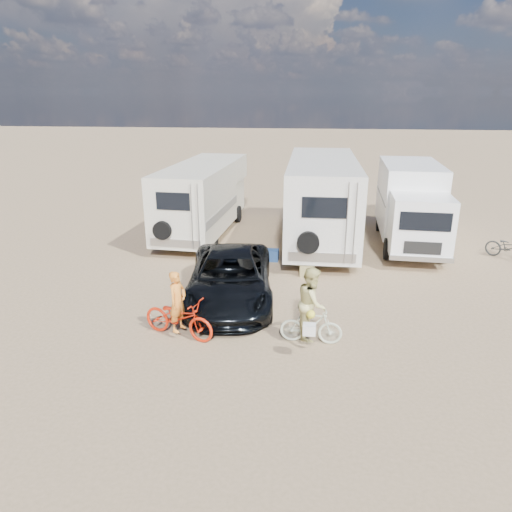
# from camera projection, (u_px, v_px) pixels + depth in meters

# --- Properties ---
(ground) EXTENTS (140.00, 140.00, 0.00)m
(ground) POSITION_uv_depth(u_px,v_px,m) (312.00, 320.00, 12.60)
(ground) COLOR #9C7F5D
(ground) RESTS_ON ground
(rv_main) EXTENTS (2.56, 7.83, 3.30)m
(rv_main) POSITION_uv_depth(u_px,v_px,m) (321.00, 202.00, 18.60)
(rv_main) COLOR silver
(rv_main) RESTS_ON ground
(rv_left) EXTENTS (2.69, 7.21, 2.94)m
(rv_left) POSITION_uv_depth(u_px,v_px,m) (203.00, 200.00, 19.85)
(rv_left) COLOR white
(rv_left) RESTS_ON ground
(box_truck) EXTENTS (2.48, 6.39, 3.08)m
(box_truck) POSITION_uv_depth(u_px,v_px,m) (411.00, 207.00, 18.28)
(box_truck) COLOR white
(box_truck) RESTS_ON ground
(dark_suv) EXTENTS (2.92, 5.31, 1.41)m
(dark_suv) POSITION_uv_depth(u_px,v_px,m) (230.00, 277.00, 13.60)
(dark_suv) COLOR black
(dark_suv) RESTS_ON ground
(bike_man) EXTENTS (2.05, 1.27, 1.02)m
(bike_man) POSITION_uv_depth(u_px,v_px,m) (179.00, 318.00, 11.61)
(bike_man) COLOR red
(bike_man) RESTS_ON ground
(bike_woman) EXTENTS (1.51, 0.50, 0.90)m
(bike_woman) POSITION_uv_depth(u_px,v_px,m) (311.00, 326.00, 11.33)
(bike_woman) COLOR beige
(bike_woman) RESTS_ON ground
(rider_man) EXTENTS (0.53, 0.65, 1.53)m
(rider_man) POSITION_uv_depth(u_px,v_px,m) (178.00, 308.00, 11.52)
(rider_man) COLOR orange
(rider_man) RESTS_ON ground
(rider_woman) EXTENTS (0.71, 0.88, 1.75)m
(rider_woman) POSITION_uv_depth(u_px,v_px,m) (312.00, 310.00, 11.19)
(rider_woman) COLOR #D8CF80
(rider_woman) RESTS_ON ground
(bike_parked) EXTENTS (1.68, 1.57, 0.90)m
(bike_parked) POSITION_uv_depth(u_px,v_px,m) (510.00, 248.00, 17.02)
(bike_parked) COLOR #272A28
(bike_parked) RESTS_ON ground
(cooler) EXTENTS (0.52, 0.39, 0.41)m
(cooler) POSITION_uv_depth(u_px,v_px,m) (271.00, 255.00, 16.99)
(cooler) COLOR navy
(cooler) RESTS_ON ground
(crate) EXTENTS (0.49, 0.49, 0.38)m
(crate) POSITION_uv_depth(u_px,v_px,m) (307.00, 270.00, 15.64)
(crate) COLOR #8F814E
(crate) RESTS_ON ground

